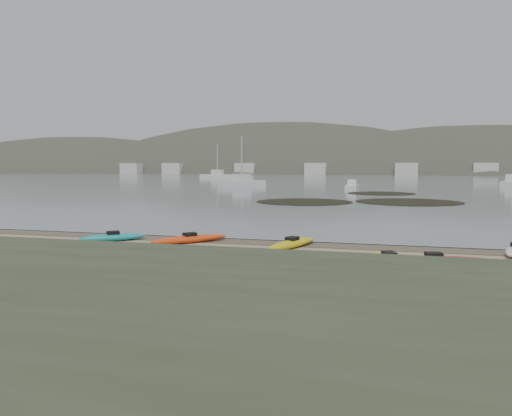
% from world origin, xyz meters
% --- Properties ---
extents(ground, '(600.00, 600.00, 0.00)m').
position_xyz_m(ground, '(0.00, 0.00, 0.00)').
color(ground, tan).
rests_on(ground, ground).
extents(wet_sand, '(60.00, 60.00, 0.00)m').
position_xyz_m(wet_sand, '(0.00, -0.30, 0.00)').
color(wet_sand, brown).
rests_on(wet_sand, ground).
extents(water, '(1200.00, 1200.00, 0.00)m').
position_xyz_m(water, '(0.00, 300.00, 0.01)').
color(water, slate).
rests_on(water, ground).
extents(kayaks, '(21.64, 9.08, 0.34)m').
position_xyz_m(kayaks, '(-0.47, -3.77, 0.17)').
color(kayaks, orange).
rests_on(kayaks, ground).
extents(kelp_mats, '(18.68, 24.11, 0.04)m').
position_xyz_m(kelp_mats, '(3.66, 28.71, 0.03)').
color(kelp_mats, black).
rests_on(kelp_mats, water).
extents(moored_boats, '(98.08, 62.53, 1.18)m').
position_xyz_m(moored_boats, '(0.50, 76.70, 0.53)').
color(moored_boats, silver).
rests_on(moored_boats, ground).
extents(far_hills, '(550.00, 135.00, 80.00)m').
position_xyz_m(far_hills, '(39.38, 193.97, -15.93)').
color(far_hills, '#384235').
rests_on(far_hills, ground).
extents(far_town, '(199.00, 5.00, 4.00)m').
position_xyz_m(far_town, '(6.00, 145.00, 2.00)').
color(far_town, beige).
rests_on(far_town, ground).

